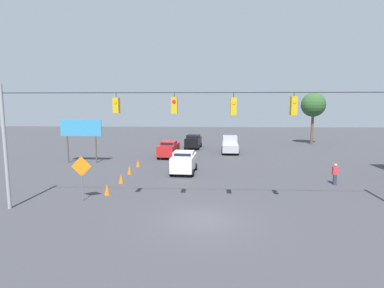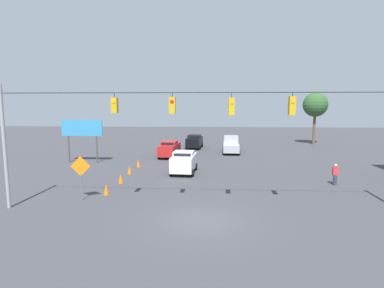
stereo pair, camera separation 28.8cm
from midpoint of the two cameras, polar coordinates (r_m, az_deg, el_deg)
name	(u,v)px [view 2 (the right image)]	position (r m, az deg, el deg)	size (l,w,h in m)	color
ground_plane	(201,220)	(16.25, 2.18, -14.24)	(140.00, 140.00, 0.00)	#3D3D42
overhead_signal_span	(203,130)	(16.38, 2.66, 2.76)	(22.82, 0.38, 7.16)	#939399
sedan_black_withflow_deep	(194,141)	(42.23, 0.67, 0.53)	(2.42, 4.44, 1.91)	black
sedan_red_withflow_far	(169,149)	(35.08, -4.08, -0.91)	(2.33, 4.68, 1.86)	red
sedan_white_withflow_mid	(184,162)	(26.70, -1.26, -3.39)	(2.30, 4.11, 1.95)	silver
pickup_truck_silver_oncoming_deep	(231,145)	(38.59, 7.66, -0.21)	(2.36, 5.20, 2.12)	#A8AAB2
traffic_cone_nearest	(106,189)	(21.17, -15.64, -8.31)	(0.36, 0.36, 0.73)	orange
traffic_cone_second	(121,178)	(23.98, -13.10, -6.40)	(0.36, 0.36, 0.73)	orange
traffic_cone_third	(130,170)	(26.93, -11.52, -4.85)	(0.36, 0.36, 0.73)	orange
traffic_cone_fourth	(138,163)	(29.90, -9.91, -3.61)	(0.36, 0.36, 0.73)	orange
roadside_billboard	(82,131)	(33.33, -19.99, 2.35)	(4.32, 0.16, 4.51)	#4C473D
work_zone_sign	(81,170)	(20.03, -20.07, -4.60)	(1.27, 0.06, 2.84)	slate
pedestrian	(335,175)	(25.19, 25.91, -5.26)	(0.40, 0.28, 1.63)	#2D334C
tree_horizon_left	(315,105)	(49.90, 22.58, 6.86)	(3.69, 3.69, 7.98)	brown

